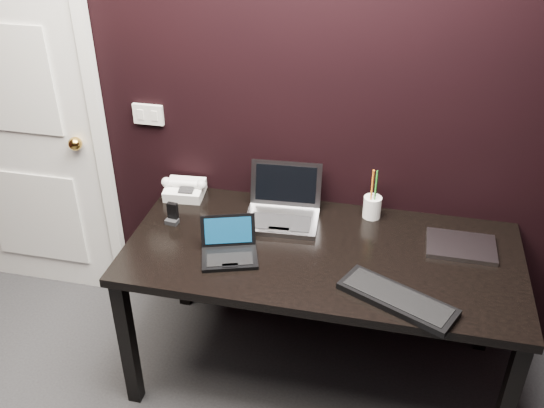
% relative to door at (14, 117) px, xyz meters
% --- Properties ---
extents(wall_back, '(4.00, 0.00, 4.00)m').
position_rel_door_xyz_m(wall_back, '(1.35, 0.02, 0.26)').
color(wall_back, black).
rests_on(wall_back, ground).
extents(door, '(0.99, 0.10, 2.14)m').
position_rel_door_xyz_m(door, '(0.00, 0.00, 0.00)').
color(door, white).
rests_on(door, ground).
extents(wall_switch, '(0.15, 0.02, 0.10)m').
position_rel_door_xyz_m(wall_switch, '(0.73, 0.01, 0.08)').
color(wall_switch, silver).
rests_on(wall_switch, wall_back).
extents(desk, '(1.70, 0.80, 0.74)m').
position_rel_door_xyz_m(desk, '(1.65, -0.38, -0.38)').
color(desk, black).
rests_on(desk, ground).
extents(netbook, '(0.29, 0.27, 0.15)m').
position_rel_door_xyz_m(netbook, '(1.27, -0.50, -0.27)').
color(netbook, black).
rests_on(netbook, desk).
extents(silver_laptop, '(0.35, 0.32, 0.23)m').
position_rel_door_xyz_m(silver_laptop, '(1.43, -0.17, -0.26)').
color(silver_laptop, gray).
rests_on(silver_laptop, desk).
extents(ext_keyboard, '(0.48, 0.34, 0.03)m').
position_rel_door_xyz_m(ext_keyboard, '(1.98, -0.65, -0.29)').
color(ext_keyboard, black).
rests_on(ext_keyboard, desk).
extents(closed_laptop, '(0.29, 0.21, 0.02)m').
position_rel_door_xyz_m(closed_laptop, '(2.23, -0.23, -0.29)').
color(closed_laptop, '#9F9FA5').
rests_on(closed_laptop, desk).
extents(desk_phone, '(0.23, 0.18, 0.11)m').
position_rel_door_xyz_m(desk_phone, '(0.92, -0.08, -0.26)').
color(desk_phone, white).
rests_on(desk_phone, desk).
extents(mobile_phone, '(0.06, 0.05, 0.10)m').
position_rel_door_xyz_m(mobile_phone, '(0.94, -0.31, -0.27)').
color(mobile_phone, black).
rests_on(mobile_phone, desk).
extents(pen_cup, '(0.11, 0.11, 0.25)m').
position_rel_door_xyz_m(pen_cup, '(1.83, -0.06, -0.25)').
color(pen_cup, white).
rests_on(pen_cup, desk).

